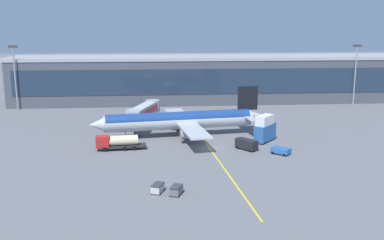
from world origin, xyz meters
TOP-DOWN VIEW (x-y plane):
  - ground_plane at (0.00, 0.00)m, footprint 700.00×700.00m
  - apron_lead_in_line at (-0.01, 2.00)m, footprint 5.96×79.82m
  - terminal_building at (19.87, 62.69)m, footprint 163.58×21.91m
  - main_airliner at (-5.77, 11.30)m, footprint 43.61×34.69m
  - jet_bridge at (-14.42, 19.25)m, footprint 8.50×17.75m
  - fuel_tanker at (-20.12, 0.54)m, footprint 10.99×3.50m
  - crew_van at (8.11, -1.81)m, footprint 4.74×5.23m
  - catering_lift at (13.69, 4.75)m, footprint 6.30×6.81m
  - pushback_tug at (14.53, -5.74)m, footprint 4.36×4.26m
  - baggage_cart_0 at (-11.55, -25.62)m, footprint 2.41×3.03m
  - baggage_cart_1 at (-8.58, -26.80)m, footprint 2.41×3.03m
  - apron_light_mast_0 at (-56.13, 50.73)m, footprint 2.80×0.50m
  - apron_light_mast_1 at (56.13, 50.73)m, footprint 2.80×0.50m

SIDE VIEW (x-z plane):
  - ground_plane at x=0.00m, z-range 0.00..0.00m
  - apron_lead_in_line at x=-0.01m, z-range 0.00..0.01m
  - baggage_cart_0 at x=-11.55m, z-range 0.04..1.52m
  - baggage_cart_1 at x=-8.58m, z-range 0.04..1.52m
  - pushback_tug at x=14.53m, z-range 0.15..1.55m
  - crew_van at x=8.11m, z-range 0.16..2.46m
  - fuel_tanker at x=-20.12m, z-range 0.12..3.37m
  - catering_lift at x=13.69m, z-range -0.08..6.22m
  - main_airliner at x=-5.77m, z-range -1.89..10.00m
  - jet_bridge at x=-14.42m, z-range 1.64..8.39m
  - terminal_building at x=19.87m, z-range 0.02..16.12m
  - apron_light_mast_1 at x=56.13m, z-range 1.93..22.38m
  - apron_light_mast_0 at x=-56.13m, z-range 1.93..22.51m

